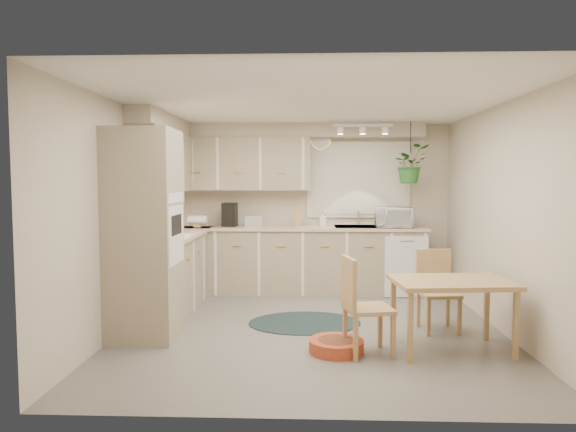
{
  "coord_description": "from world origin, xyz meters",
  "views": [
    {
      "loc": [
        -0.04,
        -5.42,
        1.59
      ],
      "look_at": [
        -0.27,
        0.55,
        1.18
      ],
      "focal_mm": 32.0,
      "sensor_mm": 36.0,
      "label": 1
    }
  ],
  "objects_px": {
    "chair_left": "(369,306)",
    "pet_bed": "(336,346)",
    "chair_back": "(439,291)",
    "dining_table": "(451,315)",
    "braided_rug": "(305,323)",
    "microwave": "(394,215)"
  },
  "relations": [
    {
      "from": "chair_left",
      "to": "microwave",
      "type": "relative_size",
      "value": 1.78
    },
    {
      "from": "pet_bed",
      "to": "dining_table",
      "type": "bearing_deg",
      "value": 4.79
    },
    {
      "from": "braided_rug",
      "to": "pet_bed",
      "type": "height_order",
      "value": "pet_bed"
    },
    {
      "from": "chair_left",
      "to": "chair_back",
      "type": "height_order",
      "value": "chair_left"
    },
    {
      "from": "dining_table",
      "to": "microwave",
      "type": "bearing_deg",
      "value": 93.59
    },
    {
      "from": "chair_left",
      "to": "braided_rug",
      "type": "bearing_deg",
      "value": -161.01
    },
    {
      "from": "pet_bed",
      "to": "microwave",
      "type": "xyz_separation_m",
      "value": [
        0.92,
        2.45,
        1.05
      ]
    },
    {
      "from": "microwave",
      "to": "braided_rug",
      "type": "bearing_deg",
      "value": -127.25
    },
    {
      "from": "dining_table",
      "to": "braided_rug",
      "type": "relative_size",
      "value": 0.85
    },
    {
      "from": "pet_bed",
      "to": "microwave",
      "type": "distance_m",
      "value": 2.82
    },
    {
      "from": "dining_table",
      "to": "chair_left",
      "type": "relative_size",
      "value": 1.18
    },
    {
      "from": "chair_left",
      "to": "chair_back",
      "type": "relative_size",
      "value": 1.06
    },
    {
      "from": "chair_left",
      "to": "pet_bed",
      "type": "relative_size",
      "value": 1.77
    },
    {
      "from": "chair_back",
      "to": "microwave",
      "type": "xyz_separation_m",
      "value": [
        -0.19,
        1.74,
        0.69
      ]
    },
    {
      "from": "chair_back",
      "to": "microwave",
      "type": "height_order",
      "value": "microwave"
    },
    {
      "from": "pet_bed",
      "to": "microwave",
      "type": "bearing_deg",
      "value": 69.31
    },
    {
      "from": "chair_left",
      "to": "chair_back",
      "type": "bearing_deg",
      "value": 120.99
    },
    {
      "from": "braided_rug",
      "to": "pet_bed",
      "type": "distance_m",
      "value": 1.01
    },
    {
      "from": "dining_table",
      "to": "braided_rug",
      "type": "distance_m",
      "value": 1.66
    },
    {
      "from": "dining_table",
      "to": "pet_bed",
      "type": "relative_size",
      "value": 2.09
    },
    {
      "from": "dining_table",
      "to": "pet_bed",
      "type": "xyz_separation_m",
      "value": [
        -1.07,
        -0.09,
        -0.28
      ]
    },
    {
      "from": "dining_table",
      "to": "chair_back",
      "type": "xyz_separation_m",
      "value": [
        0.04,
        0.62,
        0.09
      ]
    }
  ]
}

